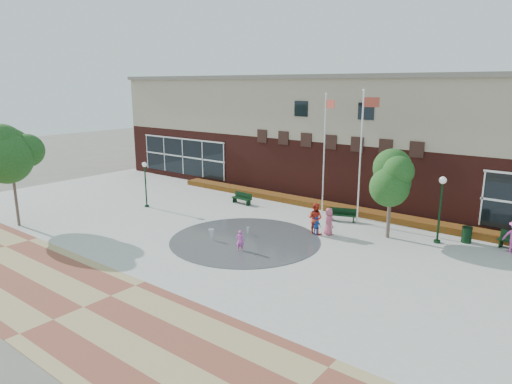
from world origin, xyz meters
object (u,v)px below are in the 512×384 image
Objects in this scene: flagpole_left at (325,148)px; flagpole_right at (362,150)px; child_splash at (240,241)px; trash_can at (467,235)px; bench_left at (242,200)px; tree_big_left at (10,153)px.

flagpole_right reaches higher than flagpole_left.
flagpole_left is 0.97× the size of flagpole_right.
trash_can is at bearing -171.27° from child_splash.
bench_left is at bearing -85.84° from child_splash.
tree_big_left is (-7.53, -12.48, 4.23)m from bench_left.
bench_left is 1.85× the size of trash_can.
child_splash is (-2.71, -8.29, -4.04)m from flagpole_right.
child_splash is at bearing -136.20° from trash_can.
trash_can is 26.75m from tree_big_left.
flagpole_right reaches higher than tree_big_left.
trash_can is 0.15× the size of tree_big_left.
bench_left is 9.57m from child_splash.
child_splash is at bearing 20.46° from tree_big_left.
tree_big_left is at bearing -154.95° from flagpole_right.
bench_left is 15.12m from trash_can.
child_splash is (13.58, 5.07, -3.94)m from tree_big_left.
trash_can is at bearing -11.03° from flagpole_right.
flagpole_left is 8.71× the size of trash_can.
flagpole_left is 1.27× the size of tree_big_left.
flagpole_left reaches higher than trash_can.
flagpole_left is at bearing 46.86° from tree_big_left.
tree_big_left is (-16.29, -13.36, -0.11)m from flagpole_right.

